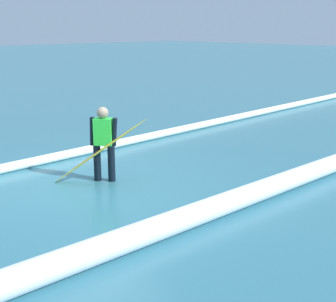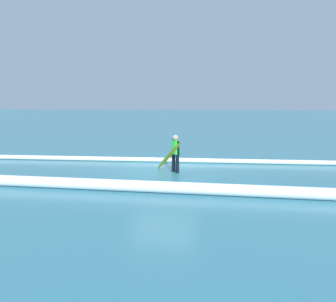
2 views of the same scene
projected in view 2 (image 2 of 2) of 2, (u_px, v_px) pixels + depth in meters
ground_plane at (163, 172)px, 11.92m from camera, size 132.54×132.54×0.00m
surfer at (175, 151)px, 11.77m from camera, size 0.37×0.47×1.44m
surfboard at (169, 156)px, 11.64m from camera, size 1.24×1.66×1.34m
wave_crest_foreground at (225, 161)px, 13.51m from camera, size 23.59×0.95×0.20m
wave_crest_midground at (177, 188)px, 9.20m from camera, size 21.35×0.85×0.35m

